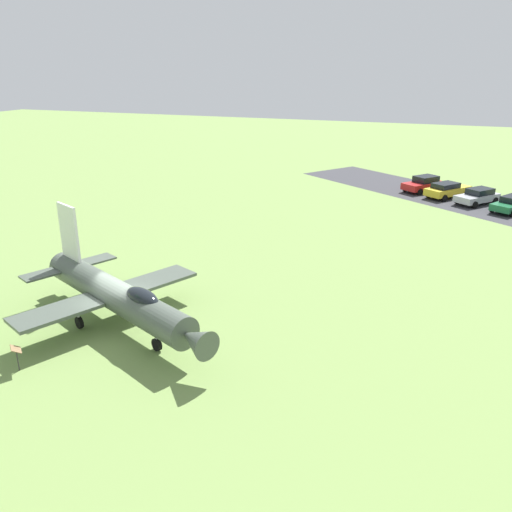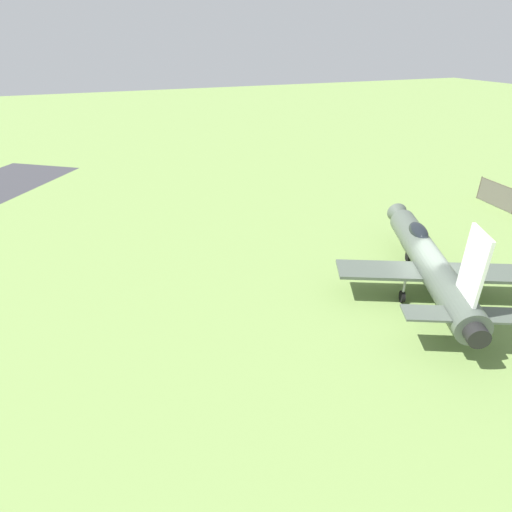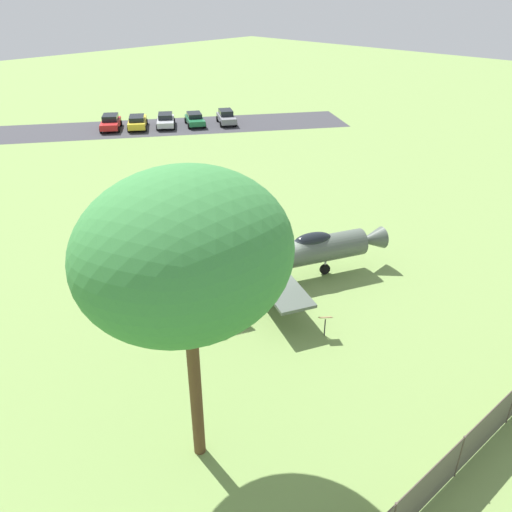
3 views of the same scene
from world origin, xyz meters
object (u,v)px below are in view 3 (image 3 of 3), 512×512
at_px(parked_car_silver, 166,120).
at_px(parked_car_gray, 226,117).
at_px(parked_car_yellow, 137,122).
at_px(parked_car_red, 111,122).
at_px(display_jet, 277,256).
at_px(parked_car_green, 195,119).
at_px(info_plaque, 325,320).
at_px(shade_tree, 185,254).

bearing_deg(parked_car_silver, parked_car_gray, 93.33).
distance_m(parked_car_silver, parked_car_yellow, 3.15).
height_order(parked_car_silver, parked_car_red, parked_car_red).
bearing_deg(display_jet, parked_car_gray, 76.24).
distance_m(parked_car_gray, parked_car_green, 3.64).
height_order(display_jet, info_plaque, display_jet).
xyz_separation_m(shade_tree, parked_car_silver, (37.55, -26.81, -7.19)).
distance_m(info_plaque, parked_car_green, 40.67).
bearing_deg(parked_car_green, display_jet, -1.49).
relative_size(info_plaque, parked_car_yellow, 0.23).
relative_size(shade_tree, info_plaque, 9.07).
distance_m(display_jet, shade_tree, 13.23).
xyz_separation_m(display_jet, parked_car_gray, (27.96, -22.27, -0.94)).
bearing_deg(shade_tree, parked_car_yellow, -31.62).
bearing_deg(info_plaque, display_jet, -21.49).
relative_size(shade_tree, parked_car_green, 2.33).
xyz_separation_m(shade_tree, parked_car_green, (35.66, -29.52, -7.21)).
bearing_deg(info_plaque, parked_car_silver, -26.70).
bearing_deg(parked_car_silver, parked_car_red, -86.65).
distance_m(info_plaque, parked_car_red, 42.29).
height_order(display_jet, parked_car_gray, display_jet).
bearing_deg(parked_car_yellow, parked_car_green, -86.26).
relative_size(parked_car_green, parked_car_silver, 0.98).
height_order(display_jet, parked_car_silver, display_jet).
bearing_deg(display_jet, parked_car_yellow, 92.29).
xyz_separation_m(parked_car_silver, parked_car_yellow, (1.65, 2.68, 0.02)).
height_order(shade_tree, parked_car_red, shade_tree).
bearing_deg(parked_car_silver, shade_tree, 2.61).
relative_size(parked_car_green, parked_car_red, 0.98).
xyz_separation_m(shade_tree, info_plaque, (0.91, -8.38, -7.07)).
xyz_separation_m(parked_car_gray, parked_car_silver, (3.96, 5.70, -0.05)).
bearing_deg(parked_car_yellow, parked_car_gray, -86.80).
distance_m(parked_car_yellow, parked_car_red, 2.91).
bearing_deg(parked_car_yellow, info_plaque, -165.37).
xyz_separation_m(parked_car_gray, parked_car_green, (2.07, 2.99, -0.07)).
bearing_deg(display_jet, parked_car_red, 96.61).
distance_m(display_jet, info_plaque, 5.14).
relative_size(display_jet, parked_car_silver, 2.72).
bearing_deg(shade_tree, parked_car_red, -28.05).
relative_size(info_plaque, parked_car_silver, 0.25).
distance_m(info_plaque, parked_car_silver, 41.01).
height_order(parked_car_green, parked_car_red, parked_car_red).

